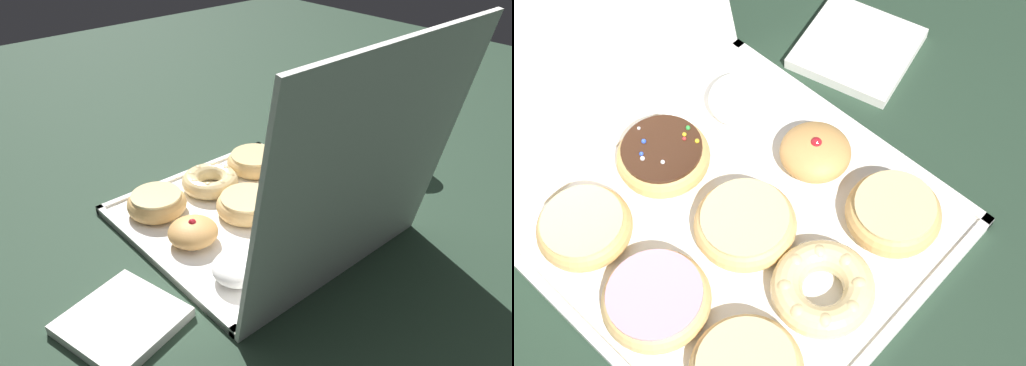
{
  "view_description": "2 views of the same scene",
  "coord_description": "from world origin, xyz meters",
  "views": [
    {
      "loc": [
        0.51,
        0.6,
        0.55
      ],
      "look_at": [
        -0.03,
        -0.02,
        0.06
      ],
      "focal_mm": 35.57,
      "sensor_mm": 36.0,
      "label": 1
    },
    {
      "loc": [
        -0.27,
        -0.3,
        0.75
      ],
      "look_at": [
        0.05,
        0.0,
        0.04
      ],
      "focal_mm": 50.66,
      "sensor_mm": 36.0,
      "label": 2
    }
  ],
  "objects": [
    {
      "name": "glazed_ring_donut_2",
      "position": [
        0.13,
        -0.12,
        0.03
      ],
      "size": [
        0.11,
        0.11,
        0.04
      ],
      "color": "tan",
      "rests_on": "donut_box"
    },
    {
      "name": "jelly_filled_donut_5",
      "position": [
        0.13,
        -0.0,
        0.03
      ],
      "size": [
        0.09,
        0.09,
        0.05
      ],
      "color": "tan",
      "rests_on": "donut_box"
    },
    {
      "name": "ground_plane",
      "position": [
        0.0,
        0.0,
        0.0
      ],
      "size": [
        3.0,
        3.0,
        0.0
      ],
      "primitive_type": "plane",
      "color": "#233828"
    },
    {
      "name": "pink_frosted_donut_3",
      "position": [
        -0.13,
        -0.0,
        0.03
      ],
      "size": [
        0.12,
        0.12,
        0.04
      ],
      "color": "#E5B770",
      "rests_on": "donut_box"
    },
    {
      "name": "cruller_donut_1",
      "position": [
        -0.0,
        -0.12,
        0.03
      ],
      "size": [
        0.11,
        0.11,
        0.04
      ],
      "color": "#EACC8C",
      "rests_on": "donut_box"
    },
    {
      "name": "coffee_mug",
      "position": [
        -0.38,
        0.07,
        0.05
      ],
      "size": [
        0.1,
        0.08,
        0.09
      ],
      "color": "navy",
      "rests_on": "ground"
    },
    {
      "name": "donut_box",
      "position": [
        0.0,
        0.0,
        0.01
      ],
      "size": [
        0.42,
        0.42,
        0.01
      ],
      "color": "white",
      "rests_on": "ground"
    },
    {
      "name": "box_lid_open",
      "position": [
        0.0,
        0.25,
        0.2
      ],
      "size": [
        0.42,
        0.08,
        0.4
      ],
      "primitive_type": "cube",
      "rotation": [
        1.39,
        0.0,
        0.0
      ],
      "color": "white",
      "rests_on": "ground"
    },
    {
      "name": "napkin_stack",
      "position": [
        0.31,
        0.08,
        0.01
      ],
      "size": [
        0.18,
        0.18,
        0.02
      ],
      "primitive_type": "cube",
      "rotation": [
        0.0,
        0.0,
        0.23
      ],
      "color": "white",
      "rests_on": "ground"
    },
    {
      "name": "glazed_ring_donut_6",
      "position": [
        -0.13,
        0.13,
        0.03
      ],
      "size": [
        0.11,
        0.11,
        0.03
      ],
      "color": "tan",
      "rests_on": "donut_box"
    },
    {
      "name": "glazed_ring_donut_4",
      "position": [
        0.0,
        -0.01,
        0.03
      ],
      "size": [
        0.12,
        0.12,
        0.04
      ],
      "color": "#E5B770",
      "rests_on": "donut_box"
    },
    {
      "name": "sprinkle_donut_7",
      "position": [
        -0.0,
        0.13,
        0.03
      ],
      "size": [
        0.11,
        0.11,
        0.04
      ],
      "color": "tan",
      "rests_on": "donut_box"
    },
    {
      "name": "powdered_filled_donut_8",
      "position": [
        0.13,
        0.12,
        0.03
      ],
      "size": [
        0.09,
        0.09,
        0.04
      ],
      "color": "white",
      "rests_on": "donut_box"
    },
    {
      "name": "glazed_ring_donut_0",
      "position": [
        -0.12,
        -0.12,
        0.03
      ],
      "size": [
        0.12,
        0.12,
        0.04
      ],
      "color": "#E5B770",
      "rests_on": "donut_box"
    }
  ]
}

